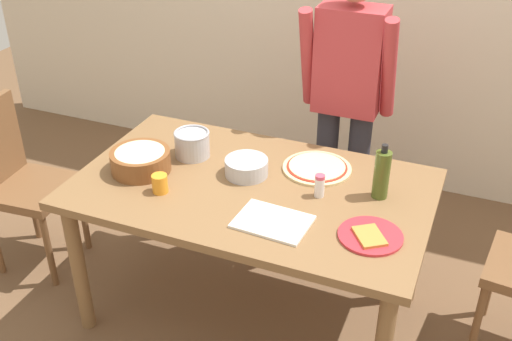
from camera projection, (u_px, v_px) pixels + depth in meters
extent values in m
plane|color=brown|center=(252.00, 310.00, 3.15)|extent=(8.00, 8.00, 0.00)
cube|color=brown|center=(252.00, 189.00, 2.77)|extent=(1.60, 0.96, 0.04)
cylinder|color=brown|center=(79.00, 268.00, 2.88)|extent=(0.07, 0.07, 0.72)
cylinder|color=brown|center=(163.00, 185.00, 3.52)|extent=(0.07, 0.07, 0.72)
cylinder|color=brown|center=(416.00, 243.00, 3.05)|extent=(0.07, 0.07, 0.72)
cylinder|color=#2D2D38|center=(325.00, 175.00, 3.49)|extent=(0.12, 0.12, 0.85)
cylinder|color=#2D2D38|center=(356.00, 181.00, 3.43)|extent=(0.12, 0.12, 0.85)
cube|color=#B7383D|center=(350.00, 60.00, 3.11)|extent=(0.34, 0.20, 0.55)
cylinder|color=#B7383D|center=(308.00, 58.00, 3.13)|extent=(0.07, 0.21, 0.55)
cylinder|color=#B7383D|center=(389.00, 69.00, 3.00)|extent=(0.07, 0.21, 0.55)
cube|color=brown|center=(32.00, 189.00, 3.27)|extent=(0.43, 0.43, 0.05)
cylinder|color=brown|center=(49.00, 251.00, 3.21)|extent=(0.04, 0.04, 0.45)
cylinder|color=brown|center=(84.00, 216.00, 3.49)|extent=(0.04, 0.04, 0.45)
cylinder|color=brown|center=(33.00, 206.00, 3.58)|extent=(0.04, 0.04, 0.45)
cylinder|color=brown|center=(491.00, 280.00, 3.01)|extent=(0.04, 0.04, 0.45)
cylinder|color=brown|center=(477.00, 323.00, 2.76)|extent=(0.04, 0.04, 0.45)
cylinder|color=beige|center=(317.00, 168.00, 2.88)|extent=(0.32, 0.32, 0.01)
cylinder|color=#B22D1E|center=(317.00, 167.00, 2.87)|extent=(0.29, 0.29, 0.00)
cylinder|color=beige|center=(317.00, 166.00, 2.87)|extent=(0.27, 0.27, 0.00)
cylinder|color=red|center=(370.00, 236.00, 2.42)|extent=(0.26, 0.26, 0.01)
cube|color=#CC8438|center=(369.00, 236.00, 2.40)|extent=(0.16, 0.17, 0.01)
cylinder|color=brown|center=(141.00, 161.00, 2.85)|extent=(0.28, 0.28, 0.10)
ellipsoid|color=beige|center=(140.00, 153.00, 2.83)|extent=(0.25, 0.25, 0.05)
cylinder|color=#B7B7BC|center=(246.00, 167.00, 2.82)|extent=(0.20, 0.20, 0.08)
cylinder|color=#47561E|center=(382.00, 175.00, 2.63)|extent=(0.07, 0.07, 0.22)
cylinder|color=black|center=(385.00, 149.00, 2.56)|extent=(0.03, 0.03, 0.04)
cylinder|color=#B7B7BC|center=(192.00, 145.00, 2.97)|extent=(0.17, 0.17, 0.12)
torus|color=#A5A5AD|center=(192.00, 133.00, 2.93)|extent=(0.17, 0.17, 0.01)
cylinder|color=orange|center=(160.00, 184.00, 2.69)|extent=(0.07, 0.07, 0.08)
cylinder|color=white|center=(319.00, 187.00, 2.66)|extent=(0.04, 0.04, 0.09)
cylinder|color=#D84C66|center=(320.00, 177.00, 2.63)|extent=(0.04, 0.04, 0.02)
cube|color=white|center=(273.00, 222.00, 2.51)|extent=(0.31, 0.24, 0.01)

